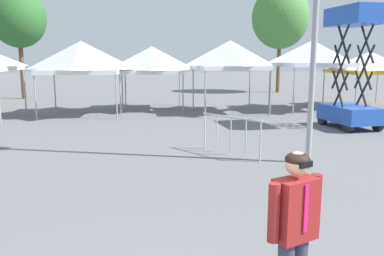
{
  "coord_description": "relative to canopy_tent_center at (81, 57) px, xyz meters",
  "views": [
    {
      "loc": [
        -0.47,
        -2.17,
        2.64
      ],
      "look_at": [
        0.47,
        5.21,
        1.3
      ],
      "focal_mm": 36.84,
      "sensor_mm": 36.0,
      "label": 1
    }
  ],
  "objects": [
    {
      "name": "canopy_tent_center",
      "position": [
        0.0,
        0.0,
        0.0
      ],
      "size": [
        3.64,
        3.64,
        3.38
      ],
      "color": "#9E9EA3",
      "rests_on": "ground"
    },
    {
      "name": "canopy_tent_far_right",
      "position": [
        3.26,
        1.33,
        -0.13
      ],
      "size": [
        3.23,
        3.23,
        3.18
      ],
      "color": "#9E9EA3",
      "rests_on": "ground"
    },
    {
      "name": "canopy_tent_behind_right",
      "position": [
        6.93,
        -0.21,
        0.1
      ],
      "size": [
        3.31,
        3.31,
        3.43
      ],
      "color": "#9E9EA3",
      "rests_on": "ground"
    },
    {
      "name": "canopy_tent_far_left",
      "position": [
        11.16,
        0.13,
        0.19
      ],
      "size": [
        3.4,
        3.4,
        3.47
      ],
      "color": "#9E9EA3",
      "rests_on": "ground"
    },
    {
      "name": "canopy_tent_left_of_center",
      "position": [
        14.75,
        0.94,
        -0.27
      ],
      "size": [
        3.57,
        3.57,
        2.95
      ],
      "color": "#9E9EA3",
      "rests_on": "ground"
    },
    {
      "name": "scissor_lift",
      "position": [
        10.5,
        -4.99,
        -1.32
      ],
      "size": [
        1.61,
        2.42,
        4.45
      ],
      "color": "black",
      "rests_on": "ground"
    },
    {
      "name": "person_foreground",
      "position": [
        4.13,
        -15.48,
        -1.61
      ],
      "size": [
        0.61,
        0.39,
        1.78
      ],
      "color": "#33384C",
      "rests_on": "ground"
    },
    {
      "name": "tree_behind_tents_right",
      "position": [
        -4.86,
        7.83,
        2.43
      ],
      "size": [
        3.38,
        3.38,
        6.95
      ],
      "color": "brown",
      "rests_on": "ground"
    },
    {
      "name": "tree_behind_tents_center",
      "position": [
        13.05,
        10.25,
        2.91
      ],
      "size": [
        4.2,
        4.2,
        7.88
      ],
      "color": "brown",
      "rests_on": "ground"
    },
    {
      "name": "crowd_barrier_by_lift",
      "position": [
        5.09,
        -8.6,
        -1.89
      ],
      "size": [
        1.27,
        1.73,
        1.08
      ],
      "color": "#B7BABF",
      "rests_on": "ground"
    }
  ]
}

